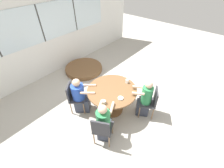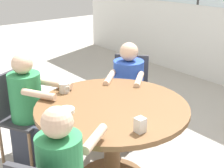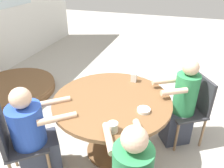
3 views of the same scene
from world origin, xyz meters
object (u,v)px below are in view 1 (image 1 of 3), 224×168
chair_for_woman_green_shirt (151,101)px  chair_for_man_teal_shirt (74,96)px  person_man_blue_shirt (104,123)px  milk_carton_small (127,81)px  coffee_mug (104,102)px  person_woman_green_shirt (145,100)px  chair_for_man_blue_shirt (102,129)px  person_man_teal_shirt (80,97)px  folded_table_stack (84,69)px  bowl_white_shallow (121,98)px

chair_for_woman_green_shirt → chair_for_man_teal_shirt: size_ratio=1.00×
person_man_blue_shirt → milk_carton_small: 1.26m
coffee_mug → milk_carton_small: bearing=2.2°
chair_for_man_teal_shirt → coffee_mug: chair_for_man_teal_shirt is taller
person_woman_green_shirt → person_man_blue_shirt: person_woman_green_shirt is taller
coffee_mug → milk_carton_small: milk_carton_small is taller
chair_for_man_blue_shirt → milk_carton_small: bearing=76.3°
person_man_blue_shirt → chair_for_woman_green_shirt: bearing=41.7°
chair_for_man_blue_shirt → person_man_teal_shirt: size_ratio=0.82×
person_woman_green_shirt → person_man_teal_shirt: (-0.96, 1.35, -0.04)m
folded_table_stack → person_man_teal_shirt: bearing=-132.9°
chair_for_man_blue_shirt → coffee_mug: size_ratio=8.85×
person_man_blue_shirt → folded_table_stack: bearing=120.1°
chair_for_man_teal_shirt → milk_carton_small: size_ratio=8.25×
person_man_blue_shirt → bowl_white_shallow: person_man_blue_shirt is taller
chair_for_woman_green_shirt → person_man_teal_shirt: (-1.04, 1.49, -0.05)m
person_woman_green_shirt → coffee_mug: bearing=117.3°
milk_carton_small → chair_for_woman_green_shirt: bearing=-85.4°
person_man_teal_shirt → coffee_mug: (0.05, -0.80, 0.32)m
bowl_white_shallow → chair_for_woman_green_shirt: bearing=-38.2°
chair_for_man_teal_shirt → person_man_blue_shirt: person_man_blue_shirt is taller
chair_for_man_blue_shirt → coffee_mug: (0.41, 0.31, 0.27)m
chair_for_woman_green_shirt → person_woman_green_shirt: bearing=90.0°
person_woman_green_shirt → folded_table_stack: (0.35, 2.76, -0.43)m
person_man_teal_shirt → milk_carton_small: (0.98, -0.77, 0.33)m
person_man_blue_shirt → bowl_white_shallow: size_ratio=8.46×
person_woman_green_shirt → folded_table_stack: size_ratio=0.81×
chair_for_woman_green_shirt → folded_table_stack: size_ratio=0.63×
coffee_mug → folded_table_stack: 2.64m
chair_for_woman_green_shirt → person_man_blue_shirt: size_ratio=0.80×
folded_table_stack → person_woman_green_shirt: bearing=-97.2°
chair_for_man_blue_shirt → bowl_white_shallow: size_ratio=6.76×
milk_carton_small → bowl_white_shallow: (-0.57, -0.23, -0.04)m
bowl_white_shallow → folded_table_stack: 2.65m
person_man_teal_shirt → chair_for_man_teal_shirt: bearing=-90.0°
chair_for_woman_green_shirt → bowl_white_shallow: 0.84m
chair_for_man_blue_shirt → bowl_white_shallow: 0.81m
person_woman_green_shirt → coffee_mug: 1.09m
milk_carton_small → person_woman_green_shirt: bearing=-92.5°
chair_for_man_teal_shirt → person_man_teal_shirt: person_man_teal_shirt is taller
chair_for_man_blue_shirt → person_man_blue_shirt: bearing=90.0°
chair_for_man_blue_shirt → coffee_mug: bearing=98.7°
milk_carton_small → coffee_mug: bearing=-177.8°
person_man_blue_shirt → person_man_teal_shirt: person_man_blue_shirt is taller
person_man_blue_shirt → folded_table_stack: (1.52, 2.44, -0.41)m
chair_for_man_teal_shirt → person_man_teal_shirt: (0.11, -0.13, -0.05)m
chair_for_man_teal_shirt → folded_table_stack: chair_for_man_teal_shirt is taller
chair_for_man_blue_shirt → person_man_blue_shirt: (0.15, 0.08, -0.03)m
bowl_white_shallow → chair_for_man_teal_shirt: bearing=114.6°
person_man_teal_shirt → milk_carton_small: 1.29m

